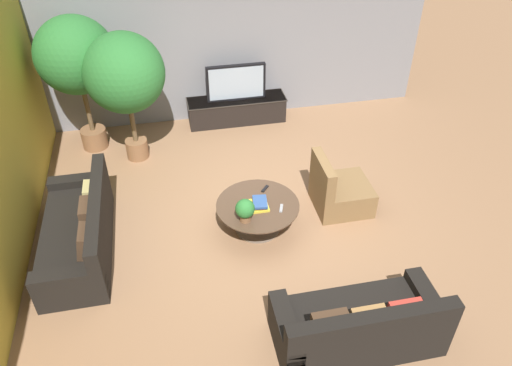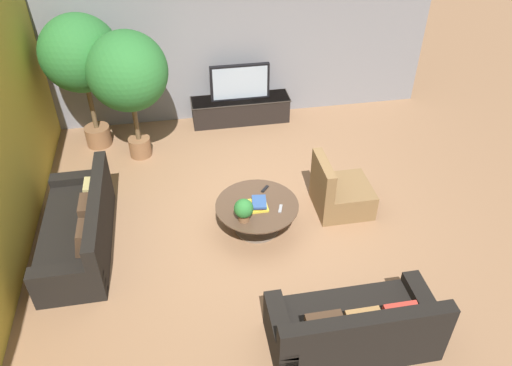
{
  "view_description": "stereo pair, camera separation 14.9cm",
  "coord_description": "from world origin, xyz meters",
  "views": [
    {
      "loc": [
        -1.17,
        -5.22,
        4.86
      ],
      "look_at": [
        -0.05,
        0.26,
        0.55
      ],
      "focal_mm": 35.0,
      "sensor_mm": 36.0,
      "label": 1
    },
    {
      "loc": [
        -1.03,
        -5.25,
        4.86
      ],
      "look_at": [
        -0.05,
        0.26,
        0.55
      ],
      "focal_mm": 35.0,
      "sensor_mm": 36.0,
      "label": 2
    }
  ],
  "objects": [
    {
      "name": "couch_by_wall",
      "position": [
        -2.49,
        -0.01,
        0.29
      ],
      "size": [
        0.84,
        2.07,
        0.84
      ],
      "rotation": [
        0.0,
        0.0,
        -1.57
      ],
      "color": "black",
      "rests_on": "ground"
    },
    {
      "name": "media_console",
      "position": [
        0.14,
        2.94,
        0.24
      ],
      "size": [
        1.83,
        0.5,
        0.47
      ],
      "color": "black",
      "rests_on": "ground"
    },
    {
      "name": "potted_plant_tabletop",
      "position": [
        -0.32,
        -0.36,
        0.62
      ],
      "size": [
        0.26,
        0.26,
        0.33
      ],
      "color": "brown",
      "rests_on": "coffee_table"
    },
    {
      "name": "potted_palm_tall",
      "position": [
        -2.45,
        2.57,
        1.65
      ],
      "size": [
        1.25,
        1.25,
        2.31
      ],
      "color": "brown",
      "rests_on": "ground"
    },
    {
      "name": "back_wall_stone",
      "position": [
        0.0,
        3.26,
        1.5
      ],
      "size": [
        7.4,
        0.12,
        3.0
      ],
      "primitive_type": "cube",
      "color": "slate",
      "rests_on": "ground"
    },
    {
      "name": "potted_palm_corner",
      "position": [
        -1.73,
        2.1,
        1.52
      ],
      "size": [
        1.25,
        1.25,
        2.18
      ],
      "color": "brown",
      "rests_on": "ground"
    },
    {
      "name": "coffee_table",
      "position": [
        -0.09,
        -0.08,
        0.31
      ],
      "size": [
        1.15,
        1.15,
        0.44
      ],
      "color": "#756656",
      "rests_on": "ground"
    },
    {
      "name": "remote_silver",
      "position": [
        0.2,
        -0.23,
        0.45
      ],
      "size": [
        0.09,
        0.16,
        0.02
      ],
      "primitive_type": "cube",
      "rotation": [
        0.0,
        0.0,
        -0.34
      ],
      "color": "gray",
      "rests_on": "coffee_table"
    },
    {
      "name": "ground_plane",
      "position": [
        0.0,
        0.0,
        0.0
      ],
      "size": [
        24.0,
        24.0,
        0.0
      ],
      "primitive_type": "plane",
      "color": "#8C6647"
    },
    {
      "name": "book_stack",
      "position": [
        -0.08,
        -0.12,
        0.48
      ],
      "size": [
        0.25,
        0.31,
        0.1
      ],
      "color": "gold",
      "rests_on": "coffee_table"
    },
    {
      "name": "couch_near_entry",
      "position": [
        0.61,
        -2.15,
        0.29
      ],
      "size": [
        1.83,
        0.84,
        0.84
      ],
      "rotation": [
        0.0,
        0.0,
        3.14
      ],
      "color": "black",
      "rests_on": "ground"
    },
    {
      "name": "armchair_wicker",
      "position": [
        1.18,
        0.15,
        0.27
      ],
      "size": [
        0.8,
        0.76,
        0.86
      ],
      "rotation": [
        0.0,
        0.0,
        1.57
      ],
      "color": "brown",
      "rests_on": "ground"
    },
    {
      "name": "television",
      "position": [
        0.14,
        2.94,
        0.8
      ],
      "size": [
        1.08,
        0.13,
        0.67
      ],
      "color": "black",
      "rests_on": "media_console"
    },
    {
      "name": "remote_black",
      "position": [
        0.08,
        0.23,
        0.45
      ],
      "size": [
        0.13,
        0.15,
        0.02
      ],
      "primitive_type": "cube",
      "rotation": [
        0.0,
        0.0,
        -0.71
      ],
      "color": "black",
      "rests_on": "coffee_table"
    }
  ]
}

